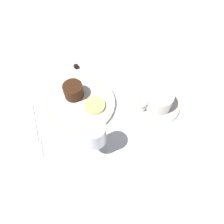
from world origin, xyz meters
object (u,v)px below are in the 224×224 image
dinner_plate (80,103)px  fork (36,134)px  coffee_cup (159,99)px  dessert_cake (73,91)px  wine_glass (94,136)px

dinner_plate → fork: dinner_plate is taller
coffee_cup → dessert_cake: coffee_cup is taller
coffee_cup → fork: bearing=-12.0°
wine_glass → dessert_cake: size_ratio=2.05×
dinner_plate → wine_glass: size_ratio=1.76×
coffee_cup → dessert_cake: size_ratio=1.78×
coffee_cup → dinner_plate: bearing=-29.0°
wine_glass → dinner_plate: bearing=-96.6°
dinner_plate → wine_glass: 0.19m
dinner_plate → fork: bearing=14.2°
fork → dinner_plate: bearing=-165.8°
dessert_cake → dinner_plate: bearing=97.9°
fork → dessert_cake: bearing=-154.4°
coffee_cup → wine_glass: 0.25m
wine_glass → dessert_cake: wine_glass is taller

